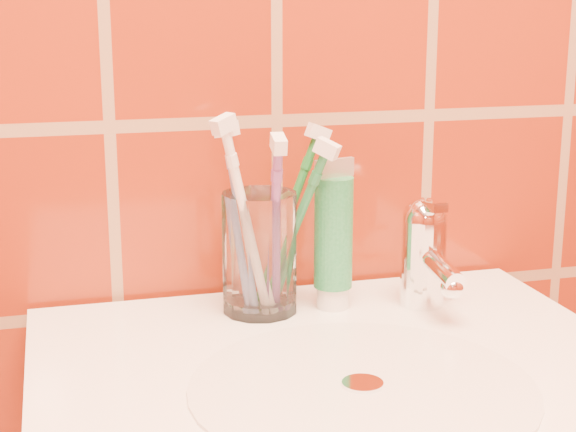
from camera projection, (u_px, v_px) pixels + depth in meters
name	position (u px, v px, depth m)	size (l,w,h in m)	color
glass_tumbler	(260.00, 253.00, 0.93)	(0.08, 0.08, 0.13)	white
toothpaste_tube	(333.00, 239.00, 0.93)	(0.05, 0.04, 0.16)	white
faucet	(425.00, 249.00, 0.94)	(0.05, 0.11, 0.12)	white
toothbrush_0	(287.00, 218.00, 0.94)	(0.09, 0.03, 0.20)	#1B6828
toothbrush_1	(295.00, 228.00, 0.91)	(0.08, 0.07, 0.19)	#1D6D3B
toothbrush_2	(241.00, 220.00, 0.91)	(0.05, 0.05, 0.21)	#7997D8
toothbrush_3	(247.00, 221.00, 0.89)	(0.07, 0.05, 0.22)	white
toothbrush_4	(274.00, 228.00, 0.90)	(0.03, 0.07, 0.20)	#784089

